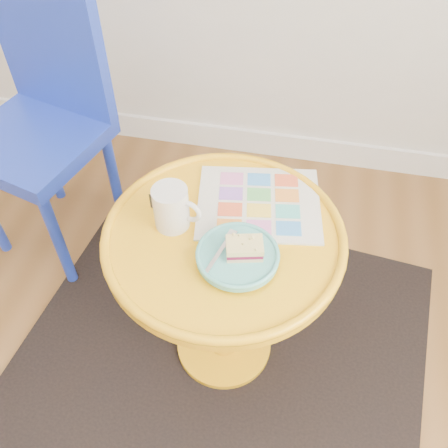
% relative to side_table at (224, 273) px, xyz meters
% --- Properties ---
extents(rug, '(1.42, 1.25, 0.01)m').
position_rel_side_table_xyz_m(rug, '(0.00, 0.00, -0.41)').
color(rug, black).
rests_on(rug, ground).
extents(side_table, '(0.61, 0.61, 0.58)m').
position_rel_side_table_xyz_m(side_table, '(0.00, 0.00, 0.00)').
color(side_table, orange).
rests_on(side_table, ground).
extents(chair, '(0.51, 0.51, 0.93)m').
position_rel_side_table_xyz_m(chair, '(-0.71, 0.43, 0.12)').
color(chair, '#1B34B5').
rests_on(chair, ground).
extents(newspaper, '(0.36, 0.32, 0.01)m').
position_rel_side_table_xyz_m(newspaper, '(0.07, 0.12, 0.17)').
color(newspaper, silver).
rests_on(newspaper, side_table).
extents(mug, '(0.13, 0.09, 0.12)m').
position_rel_side_table_xyz_m(mug, '(-0.13, 0.01, 0.23)').
color(mug, silver).
rests_on(mug, side_table).
extents(plate, '(0.20, 0.20, 0.02)m').
position_rel_side_table_xyz_m(plate, '(0.05, -0.08, 0.18)').
color(plate, '#51ACA7').
rests_on(plate, newspaper).
extents(cake_slice, '(0.10, 0.08, 0.04)m').
position_rel_side_table_xyz_m(cake_slice, '(0.06, -0.07, 0.21)').
color(cake_slice, '#D3BC8C').
rests_on(cake_slice, plate).
extents(fork, '(0.05, 0.14, 0.00)m').
position_rel_side_table_xyz_m(fork, '(0.01, -0.07, 0.19)').
color(fork, silver).
rests_on(fork, plate).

